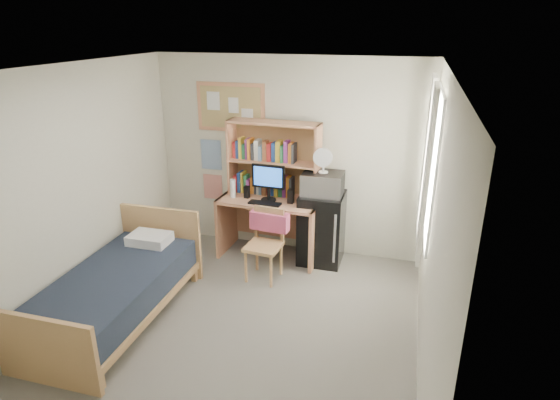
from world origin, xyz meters
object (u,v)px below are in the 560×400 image
(desk_chair, at_px, (263,246))
(speaker_right, at_px, (291,196))
(desk, at_px, (270,227))
(monitor, at_px, (268,183))
(mini_fridge, at_px, (322,228))
(bed, at_px, (116,297))
(speaker_left, at_px, (247,192))
(desk_fan, at_px, (324,161))
(microwave, at_px, (323,184))
(bulletin_board, at_px, (231,107))

(desk_chair, distance_m, speaker_right, 0.74)
(desk, bearing_deg, monitor, -90.00)
(mini_fridge, height_order, bed, mini_fridge)
(speaker_left, xyz_separation_m, speaker_right, (0.60, -0.03, 0.01))
(desk, xyz_separation_m, speaker_right, (0.30, -0.07, 0.50))
(desk_fan, bearing_deg, speaker_right, -164.64)
(microwave, bearing_deg, monitor, -172.44)
(bed, relative_size, speaker_left, 12.41)
(speaker_right, bearing_deg, mini_fridge, 20.95)
(desk, relative_size, bed, 0.66)
(desk, distance_m, mini_fridge, 0.69)
(bed, bearing_deg, desk_fan, 45.54)
(speaker_right, xyz_separation_m, desk_fan, (0.38, 0.11, 0.46))
(monitor, height_order, speaker_left, monitor)
(mini_fridge, xyz_separation_m, monitor, (-0.68, -0.11, 0.58))
(desk, xyz_separation_m, monitor, (-0.00, -0.06, 0.64))
(bulletin_board, distance_m, desk_fan, 1.46)
(bed, relative_size, speaker_right, 10.88)
(speaker_right, relative_size, microwave, 0.36)
(mini_fridge, relative_size, bed, 0.47)
(bed, distance_m, desk_fan, 2.83)
(speaker_left, height_order, speaker_right, speaker_right)
(bed, xyz_separation_m, desk_fan, (1.82, 1.88, 1.10))
(speaker_left, bearing_deg, mini_fridge, 8.42)
(speaker_left, bearing_deg, speaker_right, -0.00)
(desk, xyz_separation_m, desk_chair, (0.10, -0.61, 0.03))
(monitor, xyz_separation_m, desk_fan, (0.68, 0.09, 0.32))
(bed, relative_size, desk_fan, 6.81)
(monitor, bearing_deg, desk_chair, -76.64)
(mini_fridge, bearing_deg, speaker_left, -174.43)
(bulletin_board, xyz_separation_m, speaker_left, (0.33, -0.38, -1.02))
(desk, height_order, microwave, microwave)
(bulletin_board, bearing_deg, desk, -27.59)
(speaker_left, bearing_deg, monitor, -0.00)
(bulletin_board, relative_size, desk_chair, 1.06)
(desk_chair, xyz_separation_m, desk_fan, (0.58, 0.64, 0.93))
(speaker_left, relative_size, desk_fan, 0.55)
(bulletin_board, xyz_separation_m, microwave, (1.32, -0.30, -0.84))
(desk, height_order, desk_fan, desk_fan)
(desk, relative_size, speaker_left, 8.23)
(microwave, bearing_deg, desk, -177.40)
(mini_fridge, relative_size, speaker_left, 5.87)
(mini_fridge, height_order, speaker_left, speaker_left)
(bulletin_board, height_order, desk_fan, bulletin_board)
(speaker_left, height_order, desk_fan, desk_fan)
(microwave, relative_size, desk_fan, 1.72)
(speaker_right, bearing_deg, desk, 168.69)
(desk, relative_size, desk_fan, 4.51)
(bed, height_order, desk_fan, desk_fan)
(bed, distance_m, monitor, 2.25)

